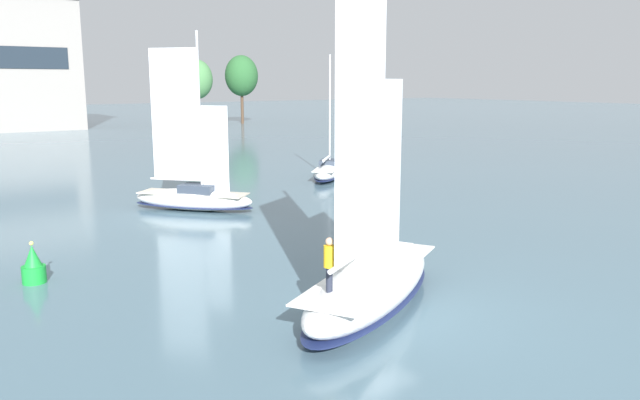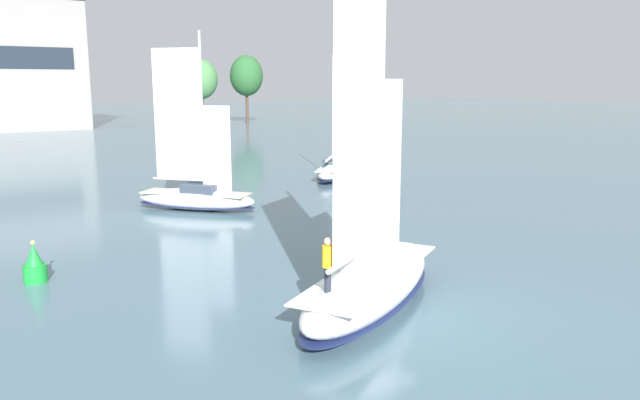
{
  "view_description": "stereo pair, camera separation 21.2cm",
  "coord_description": "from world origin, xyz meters",
  "px_view_note": "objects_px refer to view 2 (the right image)",
  "views": [
    {
      "loc": [
        -12.78,
        -15.32,
        7.45
      ],
      "look_at": [
        0.0,
        3.0,
        3.2
      ],
      "focal_mm": 35.0,
      "sensor_mm": 36.0,
      "label": 1
    },
    {
      "loc": [
        -12.6,
        -15.44,
        7.45
      ],
      "look_at": [
        0.0,
        3.0,
        3.2
      ],
      "focal_mm": 35.0,
      "sensor_mm": 36.0,
      "label": 2
    }
  ],
  "objects_px": {
    "tree_shore_left": "(201,79)",
    "tree_shore_center": "(246,76)",
    "sailboat_main": "(371,278)",
    "sailboat_moored_far_slip": "(196,195)",
    "sailboat_moored_outer_mooring": "(332,170)",
    "sailboat_moored_near_marina": "(195,127)",
    "channel_buoy": "(35,266)"
  },
  "relations": [
    {
      "from": "sailboat_moored_outer_mooring",
      "to": "channel_buoy",
      "type": "distance_m",
      "value": 28.04
    },
    {
      "from": "sailboat_moored_near_marina",
      "to": "channel_buoy",
      "type": "height_order",
      "value": "sailboat_moored_near_marina"
    },
    {
      "from": "sailboat_moored_far_slip",
      "to": "sailboat_moored_outer_mooring",
      "type": "bearing_deg",
      "value": 21.13
    },
    {
      "from": "tree_shore_left",
      "to": "sailboat_moored_outer_mooring",
      "type": "height_order",
      "value": "tree_shore_left"
    },
    {
      "from": "tree_shore_left",
      "to": "channel_buoy",
      "type": "distance_m",
      "value": 85.35
    },
    {
      "from": "tree_shore_center",
      "to": "sailboat_moored_far_slip",
      "type": "height_order",
      "value": "tree_shore_center"
    },
    {
      "from": "sailboat_main",
      "to": "channel_buoy",
      "type": "relative_size",
      "value": 7.89
    },
    {
      "from": "sailboat_moored_near_marina",
      "to": "sailboat_moored_outer_mooring",
      "type": "distance_m",
      "value": 49.28
    },
    {
      "from": "tree_shore_center",
      "to": "sailboat_moored_near_marina",
      "type": "bearing_deg",
      "value": -140.05
    },
    {
      "from": "tree_shore_left",
      "to": "sailboat_moored_near_marina",
      "type": "xyz_separation_m",
      "value": [
        -6.71,
        -12.16,
        -6.99
      ]
    },
    {
      "from": "tree_shore_left",
      "to": "tree_shore_center",
      "type": "bearing_deg",
      "value": 6.84
    },
    {
      "from": "sailboat_moored_near_marina",
      "to": "channel_buoy",
      "type": "xyz_separation_m",
      "value": [
        -33.32,
        -62.87,
        -0.19
      ]
    },
    {
      "from": "sailboat_moored_outer_mooring",
      "to": "tree_shore_center",
      "type": "bearing_deg",
      "value": 67.83
    },
    {
      "from": "sailboat_main",
      "to": "sailboat_moored_outer_mooring",
      "type": "xyz_separation_m",
      "value": [
        15.26,
        23.73,
        -0.37
      ]
    },
    {
      "from": "tree_shore_center",
      "to": "sailboat_moored_outer_mooring",
      "type": "height_order",
      "value": "tree_shore_center"
    },
    {
      "from": "sailboat_main",
      "to": "tree_shore_left",
      "type": "bearing_deg",
      "value": 69.64
    },
    {
      "from": "sailboat_moored_near_marina",
      "to": "sailboat_moored_far_slip",
      "type": "bearing_deg",
      "value": -113.08
    },
    {
      "from": "tree_shore_left",
      "to": "sailboat_main",
      "type": "bearing_deg",
      "value": -110.36
    },
    {
      "from": "sailboat_moored_near_marina",
      "to": "channel_buoy",
      "type": "relative_size",
      "value": 7.45
    },
    {
      "from": "tree_shore_left",
      "to": "tree_shore_center",
      "type": "height_order",
      "value": "tree_shore_center"
    },
    {
      "from": "sailboat_moored_far_slip",
      "to": "channel_buoy",
      "type": "relative_size",
      "value": 6.38
    },
    {
      "from": "sailboat_moored_outer_mooring",
      "to": "sailboat_moored_near_marina",
      "type": "bearing_deg",
      "value": 79.12
    },
    {
      "from": "sailboat_main",
      "to": "sailboat_moored_near_marina",
      "type": "bearing_deg",
      "value": 71.19
    },
    {
      "from": "sailboat_main",
      "to": "sailboat_moored_far_slip",
      "type": "relative_size",
      "value": 1.24
    },
    {
      "from": "sailboat_moored_near_marina",
      "to": "sailboat_moored_outer_mooring",
      "type": "xyz_separation_m",
      "value": [
        -9.3,
        -48.4,
        -0.17
      ]
    },
    {
      "from": "tree_shore_left",
      "to": "sailboat_moored_near_marina",
      "type": "relative_size",
      "value": 0.93
    },
    {
      "from": "tree_shore_center",
      "to": "sailboat_main",
      "type": "distance_m",
      "value": 94.74
    },
    {
      "from": "tree_shore_left",
      "to": "channel_buoy",
      "type": "relative_size",
      "value": 6.93
    },
    {
      "from": "sailboat_main",
      "to": "channel_buoy",
      "type": "xyz_separation_m",
      "value": [
        -8.76,
        9.25,
        -0.39
      ]
    },
    {
      "from": "sailboat_main",
      "to": "sailboat_moored_far_slip",
      "type": "distance_m",
      "value": 18.57
    },
    {
      "from": "sailboat_moored_near_marina",
      "to": "tree_shore_left",
      "type": "bearing_deg",
      "value": 61.1
    },
    {
      "from": "tree_shore_center",
      "to": "sailboat_main",
      "type": "bearing_deg",
      "value": -115.32
    }
  ]
}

